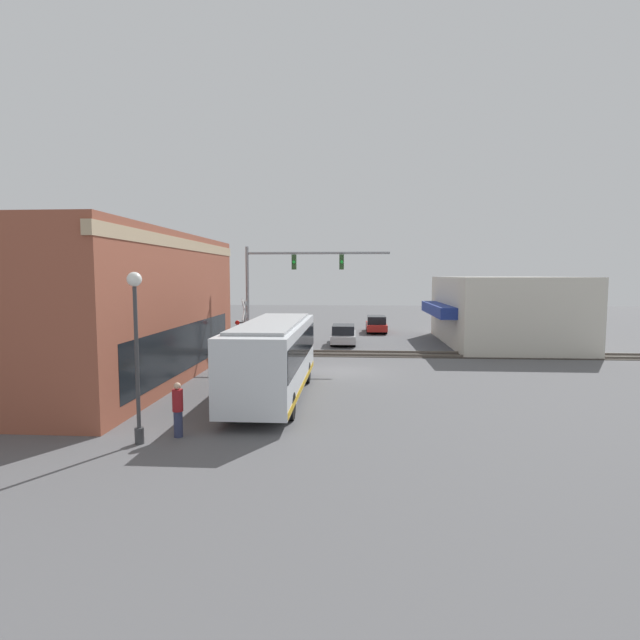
% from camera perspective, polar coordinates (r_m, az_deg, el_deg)
% --- Properties ---
extents(ground_plane, '(120.00, 120.00, 0.00)m').
position_cam_1_polar(ground_plane, '(27.02, 2.61, -5.91)').
color(ground_plane, '#565659').
extents(brick_building, '(17.17, 9.36, 7.20)m').
position_cam_1_polar(brick_building, '(26.84, -24.41, 1.33)').
color(brick_building, brown).
rests_on(brick_building, ground).
extents(shop_building, '(13.54, 9.71, 5.05)m').
position_cam_1_polar(shop_building, '(40.01, 20.06, 1.02)').
color(shop_building, beige).
rests_on(shop_building, ground).
extents(city_bus, '(10.17, 2.59, 3.25)m').
position_cam_1_polar(city_bus, '(21.18, -5.37, -4.07)').
color(city_bus, silver).
rests_on(city_bus, ground).
extents(traffic_signal_gantry, '(0.42, 8.78, 6.92)m').
position_cam_1_polar(traffic_signal_gantry, '(30.58, -3.67, 4.99)').
color(traffic_signal_gantry, gray).
rests_on(traffic_signal_gantry, ground).
extents(crossing_signal, '(1.41, 1.18, 3.81)m').
position_cam_1_polar(crossing_signal, '(30.67, -8.59, -0.31)').
color(crossing_signal, gray).
rests_on(crossing_signal, ground).
extents(streetlamp, '(0.44, 0.44, 5.27)m').
position_cam_1_polar(streetlamp, '(16.07, -20.25, -2.45)').
color(streetlamp, '#38383A').
rests_on(streetlamp, ground).
extents(rail_track_near, '(2.60, 60.00, 0.15)m').
position_cam_1_polar(rail_track_near, '(32.92, 2.86, -3.87)').
color(rail_track_near, '#332D28').
rests_on(rail_track_near, ground).
extents(parked_car_silver, '(4.62, 1.82, 1.48)m').
position_cam_1_polar(parked_car_silver, '(37.52, 2.70, -1.74)').
color(parked_car_silver, '#B7B7BC').
rests_on(parked_car_silver, ground).
extents(parked_car_red, '(4.72, 1.82, 1.51)m').
position_cam_1_polar(parked_car_red, '(45.67, 6.44, -0.53)').
color(parked_car_red, '#B21E19').
rests_on(parked_car_red, ground).
extents(pedestrian_at_crossing, '(0.34, 0.34, 1.66)m').
position_cam_1_polar(pedestrian_at_crossing, '(30.75, -4.95, -2.98)').
color(pedestrian_at_crossing, '#473828').
rests_on(pedestrian_at_crossing, ground).
extents(pedestrian_by_lamp, '(0.34, 0.34, 1.77)m').
position_cam_1_polar(pedestrian_by_lamp, '(16.77, -15.94, -9.77)').
color(pedestrian_by_lamp, '#2D3351').
rests_on(pedestrian_by_lamp, ground).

